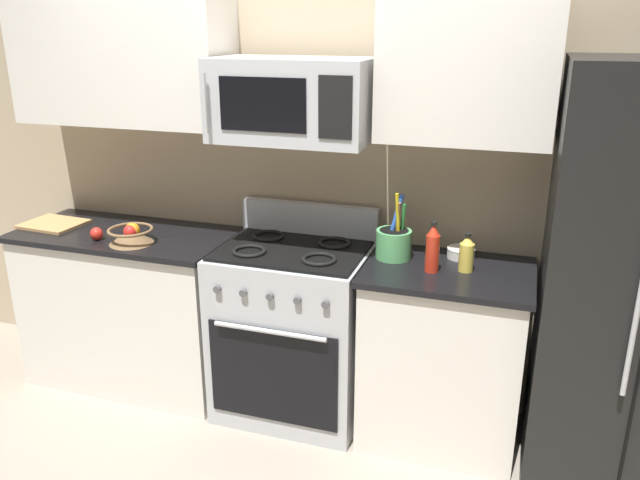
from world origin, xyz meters
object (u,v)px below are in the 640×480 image
at_px(range_oven, 294,329).
at_px(fruit_basket, 131,235).
at_px(utensil_crock, 394,242).
at_px(apple_loose, 97,234).
at_px(microwave, 292,100).
at_px(refrigerator, 637,285).
at_px(prep_bowl, 461,252).
at_px(bottle_oil, 467,254).
at_px(bottle_hot_sauce, 433,249).
at_px(cutting_board, 54,224).

relative_size(range_oven, fruit_basket, 4.64).
relative_size(utensil_crock, apple_loose, 4.91).
relative_size(microwave, apple_loose, 11.08).
xyz_separation_m(refrigerator, prep_bowl, (-0.76, 0.19, -0.00)).
xyz_separation_m(microwave, fruit_basket, (-0.85, -0.17, -0.70)).
bearing_deg(bottle_oil, utensil_crock, 169.25).
bearing_deg(fruit_basket, microwave, 11.54).
bearing_deg(utensil_crock, bottle_hot_sauce, -30.55).
bearing_deg(cutting_board, microwave, 1.77).
relative_size(range_oven, bottle_oil, 5.91).
bearing_deg(prep_bowl, bottle_oil, -76.75).
relative_size(apple_loose, prep_bowl, 0.50).
height_order(range_oven, cutting_board, range_oven).
xyz_separation_m(refrigerator, fruit_basket, (-2.43, -0.13, 0.02)).
xyz_separation_m(microwave, prep_bowl, (0.82, 0.15, -0.72)).
bearing_deg(cutting_board, utensil_crock, 2.62).
bearing_deg(bottle_hot_sauce, refrigerator, 2.22).
relative_size(microwave, prep_bowl, 5.51).
relative_size(range_oven, cutting_board, 3.37).
xyz_separation_m(range_oven, fruit_basket, (-0.85, -0.15, 0.48)).
relative_size(fruit_basket, apple_loose, 3.45).
bearing_deg(refrigerator, fruit_basket, -176.94).
bearing_deg(utensil_crock, range_oven, -172.05).
xyz_separation_m(fruit_basket, prep_bowl, (1.66, 0.32, -0.02)).
bearing_deg(apple_loose, cutting_board, 160.88).
distance_m(bottle_oil, bottle_hot_sauce, 0.16).
bearing_deg(refrigerator, microwave, 178.45).
bearing_deg(prep_bowl, microwave, -169.79).
height_order(utensil_crock, cutting_board, utensil_crock).
relative_size(range_oven, utensil_crock, 3.26).
height_order(refrigerator, microwave, refrigerator).
xyz_separation_m(apple_loose, cutting_board, (-0.40, 0.14, -0.03)).
relative_size(range_oven, apple_loose, 16.01).
relative_size(apple_loose, cutting_board, 0.21).
bearing_deg(bottle_hot_sauce, utensil_crock, 149.45).
height_order(utensil_crock, bottle_hot_sauce, utensil_crock).
bearing_deg(prep_bowl, fruit_basket, -169.11).
relative_size(cutting_board, prep_bowl, 2.36).
bearing_deg(range_oven, bottle_hot_sauce, -4.13).
xyz_separation_m(range_oven, cutting_board, (-1.45, -0.02, 0.44)).
xyz_separation_m(refrigerator, bottle_hot_sauce, (-0.87, -0.03, 0.08)).
distance_m(range_oven, apple_loose, 1.16).
height_order(range_oven, refrigerator, refrigerator).
height_order(microwave, fruit_basket, microwave).
relative_size(refrigerator, microwave, 2.49).
xyz_separation_m(apple_loose, bottle_hot_sauce, (1.76, 0.11, 0.08)).
relative_size(microwave, bottle_hot_sauce, 3.14).
bearing_deg(range_oven, microwave, 90.04).
distance_m(bottle_oil, prep_bowl, 0.18).
xyz_separation_m(refrigerator, cutting_board, (-3.03, -0.00, -0.02)).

